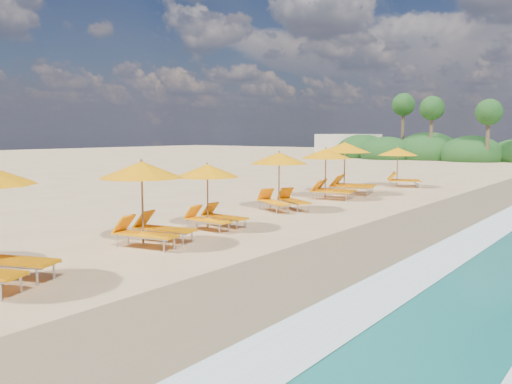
# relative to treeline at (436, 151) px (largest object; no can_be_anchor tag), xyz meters

# --- Properties ---
(ground) EXTENTS (160.00, 160.00, 0.00)m
(ground) POSITION_rel_treeline_xyz_m (9.94, -45.51, -1.00)
(ground) COLOR tan
(ground) RESTS_ON ground
(wet_sand) EXTENTS (4.00, 160.00, 0.01)m
(wet_sand) POSITION_rel_treeline_xyz_m (13.94, -45.51, -0.99)
(wet_sand) COLOR #7E694B
(wet_sand) RESTS_ON ground
(surf_foam) EXTENTS (4.00, 160.00, 0.01)m
(surf_foam) POSITION_rel_treeline_xyz_m (16.64, -45.51, -0.97)
(surf_foam) COLOR white
(surf_foam) RESTS_ON ground
(station_3) EXTENTS (2.78, 2.68, 2.27)m
(station_3) POSITION_rel_treeline_xyz_m (8.73, -48.64, 0.27)
(station_3) COLOR olive
(station_3) RESTS_ON ground
(station_4) EXTENTS (2.20, 2.03, 2.04)m
(station_4) POSITION_rel_treeline_xyz_m (8.47, -45.87, 0.15)
(station_4) COLOR olive
(station_4) RESTS_ON ground
(station_5) EXTENTS (3.01, 3.01, 2.27)m
(station_5) POSITION_rel_treeline_xyz_m (8.00, -41.43, 0.28)
(station_5) COLOR olive
(station_5) RESTS_ON ground
(station_6) EXTENTS (2.86, 2.76, 2.32)m
(station_6) POSITION_rel_treeline_xyz_m (7.71, -37.20, 0.31)
(station_6) COLOR olive
(station_6) RESTS_ON ground
(station_7) EXTENTS (3.20, 3.10, 2.57)m
(station_7) POSITION_rel_treeline_xyz_m (7.49, -34.95, 0.44)
(station_7) COLOR olive
(station_7) RESTS_ON ground
(station_8) EXTENTS (2.92, 2.92, 2.21)m
(station_8) POSITION_rel_treeline_xyz_m (8.19, -30.18, 0.24)
(station_8) COLOR olive
(station_8) RESTS_ON ground
(treeline) EXTENTS (25.80, 8.80, 9.74)m
(treeline) POSITION_rel_treeline_xyz_m (0.00, 0.00, 0.00)
(treeline) COLOR #163D14
(treeline) RESTS_ON ground
(beach_building) EXTENTS (7.00, 5.00, 2.80)m
(beach_building) POSITION_rel_treeline_xyz_m (-12.06, 2.49, 0.40)
(beach_building) COLOR beige
(beach_building) RESTS_ON ground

